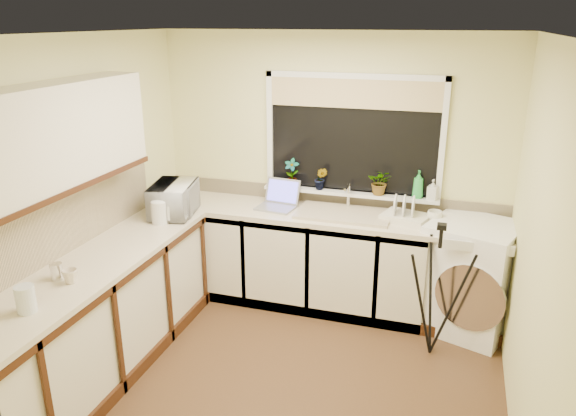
{
  "coord_description": "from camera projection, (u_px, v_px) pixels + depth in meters",
  "views": [
    {
      "loc": [
        1.09,
        -3.27,
        2.54
      ],
      "look_at": [
        -0.11,
        0.55,
        1.15
      ],
      "focal_mm": 34.15,
      "sensor_mm": 36.0,
      "label": 1
    }
  ],
  "objects": [
    {
      "name": "window_blind",
      "position": [
        354.0,
        94.0,
        4.72
      ],
      "size": [
        1.5,
        0.02,
        0.25
      ],
      "primitive_type": "cube",
      "color": "tan",
      "rests_on": "wall_back"
    },
    {
      "name": "base_cabinet_left",
      "position": [
        101.0,
        320.0,
        4.05
      ],
      "size": [
        0.54,
        2.4,
        0.86
      ],
      "primitive_type": "cube",
      "color": "silver",
      "rests_on": "floor"
    },
    {
      "name": "base_cabinet_back",
      "position": [
        287.0,
        257.0,
        5.12
      ],
      "size": [
        2.55,
        0.6,
        0.86
      ],
      "primitive_type": "cube",
      "color": "silver",
      "rests_on": "floor"
    },
    {
      "name": "soap_bottle_clear",
      "position": [
        433.0,
        190.0,
        4.73
      ],
      "size": [
        0.1,
        0.1,
        0.18
      ],
      "primitive_type": "imported",
      "rotation": [
        0.0,
        0.0,
        -0.21
      ],
      "color": "#999999",
      "rests_on": "windowsill"
    },
    {
      "name": "wall_front",
      "position": [
        170.0,
        344.0,
        2.34
      ],
      "size": [
        3.2,
        0.0,
        3.2
      ],
      "primitive_type": "plane",
      "rotation": [
        -1.57,
        0.0,
        0.0
      ],
      "color": "beige",
      "rests_on": "ground"
    },
    {
      "name": "windowsill",
      "position": [
        350.0,
        193.0,
        4.98
      ],
      "size": [
        1.6,
        0.14,
        0.03
      ],
      "primitive_type": "cube",
      "color": "white",
      "rests_on": "wall_back"
    },
    {
      "name": "window_glass",
      "position": [
        353.0,
        136.0,
        4.87
      ],
      "size": [
        1.5,
        0.02,
        1.0
      ],
      "primitive_type": "cube",
      "color": "black",
      "rests_on": "wall_back"
    },
    {
      "name": "wall_left",
      "position": [
        79.0,
        202.0,
        4.14
      ],
      "size": [
        0.0,
        3.0,
        3.0
      ],
      "primitive_type": "plane",
      "rotation": [
        1.57,
        0.0,
        1.57
      ],
      "color": "beige",
      "rests_on": "ground"
    },
    {
      "name": "plant_a",
      "position": [
        292.0,
        173.0,
        5.09
      ],
      "size": [
        0.14,
        0.1,
        0.26
      ],
      "primitive_type": "imported",
      "rotation": [
        0.0,
        0.0,
        0.01
      ],
      "color": "#999999",
      "rests_on": "windowsill"
    },
    {
      "name": "dish_rack",
      "position": [
        406.0,
        218.0,
        4.68
      ],
      "size": [
        0.44,
        0.38,
        0.06
      ],
      "primitive_type": "cube",
      "rotation": [
        0.0,
        0.0,
        -0.29
      ],
      "color": "silver",
      "rests_on": "worktop_back"
    },
    {
      "name": "cup_left",
      "position": [
        70.0,
        276.0,
        3.58
      ],
      "size": [
        0.13,
        0.13,
        0.09
      ],
      "primitive_type": "imported",
      "rotation": [
        0.0,
        0.0,
        -0.4
      ],
      "color": "beige",
      "rests_on": "worktop_left"
    },
    {
      "name": "laptop",
      "position": [
        279.0,
        200.0,
        5.02
      ],
      "size": [
        0.37,
        0.36,
        0.24
      ],
      "rotation": [
        0.0,
        0.0,
        -0.12
      ],
      "color": "#929299",
      "rests_on": "worktop_back"
    },
    {
      "name": "glass_jug",
      "position": [
        26.0,
        299.0,
        3.21
      ],
      "size": [
        0.11,
        0.11,
        0.17
      ],
      "primitive_type": "cylinder",
      "color": "silver",
      "rests_on": "worktop_left"
    },
    {
      "name": "ceiling",
      "position": [
        279.0,
        34.0,
        3.29
      ],
      "size": [
        3.2,
        3.2,
        0.0
      ],
      "primitive_type": "plane",
      "rotation": [
        3.14,
        0.0,
        0.0
      ],
      "color": "white",
      "rests_on": "ground"
    },
    {
      "name": "kettle",
      "position": [
        160.0,
        212.0,
        4.61
      ],
      "size": [
        0.14,
        0.14,
        0.19
      ],
      "primitive_type": "cylinder",
      "color": "silver",
      "rests_on": "worktop_left"
    },
    {
      "name": "steel_jar",
      "position": [
        57.0,
        271.0,
        3.62
      ],
      "size": [
        0.08,
        0.08,
        0.11
      ],
      "primitive_type": "cylinder",
      "color": "silver",
      "rests_on": "worktop_left"
    },
    {
      "name": "cup_back",
      "position": [
        435.0,
        217.0,
        4.64
      ],
      "size": [
        0.17,
        0.17,
        0.1
      ],
      "primitive_type": "imported",
      "rotation": [
        0.0,
        0.0,
        0.37
      ],
      "color": "white",
      "rests_on": "worktop_back"
    },
    {
      "name": "upper_cabinet",
      "position": [
        44.0,
        141.0,
        3.5
      ],
      "size": [
        0.28,
        1.9,
        0.7
      ],
      "primitive_type": "cube",
      "color": "silver",
      "rests_on": "wall_left"
    },
    {
      "name": "worktop_left",
      "position": [
        94.0,
        265.0,
        3.9
      ],
      "size": [
        0.6,
        2.4,
        0.04
      ],
      "primitive_type": "cube",
      "color": "beige",
      "rests_on": "base_cabinet_left"
    },
    {
      "name": "worktop_back",
      "position": [
        322.0,
        215.0,
        4.88
      ],
      "size": [
        3.2,
        0.6,
        0.04
      ],
      "primitive_type": "cube",
      "color": "beige",
      "rests_on": "base_cabinet_back"
    },
    {
      "name": "plant_d",
      "position": [
        380.0,
        182.0,
        4.85
      ],
      "size": [
        0.21,
        0.19,
        0.23
      ],
      "primitive_type": "imported",
      "rotation": [
        0.0,
        0.0,
        -0.03
      ],
      "color": "#999999",
      "rests_on": "windowsill"
    },
    {
      "name": "wall_right",
      "position": [
        536.0,
        253.0,
        3.24
      ],
      "size": [
        0.0,
        3.0,
        3.0
      ],
      "primitive_type": "plane",
      "rotation": [
        1.57,
        0.0,
        -1.57
      ],
      "color": "beige",
      "rests_on": "ground"
    },
    {
      "name": "sink",
      "position": [
        344.0,
        214.0,
        4.82
      ],
      "size": [
        0.82,
        0.46,
        0.03
      ],
      "primitive_type": "cube",
      "color": "tan",
      "rests_on": "worktop_back"
    },
    {
      "name": "washing_machine",
      "position": [
        470.0,
        277.0,
        4.62
      ],
      "size": [
        0.85,
        0.84,
        0.96
      ],
      "primitive_type": "cube",
      "rotation": [
        0.0,
        0.0,
        -0.34
      ],
      "color": "white",
      "rests_on": "floor"
    },
    {
      "name": "plant_b",
      "position": [
        321.0,
        179.0,
        5.0
      ],
      "size": [
        0.12,
        0.1,
        0.21
      ],
      "primitive_type": "imported",
      "rotation": [
        0.0,
        0.0,
        -0.05
      ],
      "color": "#999999",
      "rests_on": "windowsill"
    },
    {
      "name": "splashback_back",
      "position": [
        329.0,
        196.0,
        5.11
      ],
      "size": [
        3.2,
        0.02,
        0.14
      ],
      "primitive_type": "cube",
      "color": "beige",
      "rests_on": "wall_back"
    },
    {
      "name": "splashback_left",
      "position": [
        55.0,
        228.0,
        3.9
      ],
      "size": [
        0.02,
        2.4,
        0.45
      ],
      "primitive_type": "cube",
      "color": "beige",
      "rests_on": "wall_left"
    },
    {
      "name": "soap_bottle_green",
      "position": [
        418.0,
        184.0,
        4.77
      ],
      "size": [
        0.11,
        0.11,
        0.25
      ],
      "primitive_type": "imported",
      "rotation": [
        0.0,
        0.0,
        0.2
      ],
      "color": "green",
      "rests_on": "windowsill"
    },
    {
      "name": "floor",
      "position": [
        280.0,
        378.0,
        4.09
      ],
      "size": [
        3.2,
        3.2,
        0.0
      ],
      "primitive_type": "plane",
      "color": "#503320",
      "rests_on": "ground"
    },
    {
      "name": "wall_back",
      "position": [
        330.0,
        169.0,
        5.04
      ],
      "size": [
        3.2,
        0.0,
        3.2
      ],
      "primitive_type": "plane",
      "rotation": [
        1.57,
        0.0,
        0.0
      ],
      "color": "beige",
      "rests_on": "ground"
    },
    {
      "name": "tripod",
      "position": [
        436.0,
        291.0,
        4.22
      ],
      "size": [
        0.65,
        0.65,
        1.11
      ],
      "primitive_type": null,
      "rotation": [
        0.0,
        0.0,
        -0.23
      ],
      "color": "black",
      "rests_on": "floor"
    },
    {
      "name": "microwave",
      "position": [
        174.0,
        199.0,
        4.8
      ],
      "size": [
        0.44,
        0.57,
        0.28
      ],
      "primitive_type": "imported",
      "rotation": [
        0.0,
        0.0,
        1.79
      ],
      "color": "silver",
      "rests_on": "worktop_left"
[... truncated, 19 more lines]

